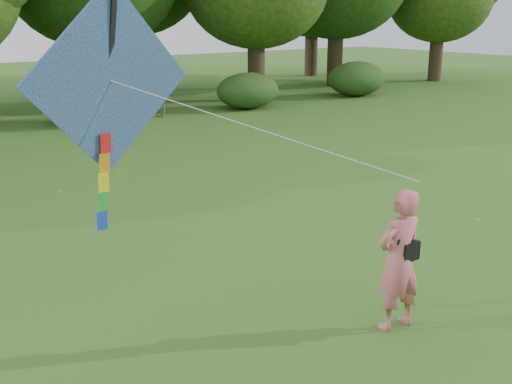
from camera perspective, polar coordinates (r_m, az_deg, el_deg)
ground at (r=9.68m, az=11.23°, el=-10.42°), size 100.00×100.00×0.00m
man_kite_flyer at (r=8.90m, az=12.58°, el=-5.91°), size 0.76×0.53×1.99m
bystander_right at (r=26.75m, az=-8.51°, el=8.21°), size 0.87×0.86×1.47m
crossbody_bag at (r=8.91m, az=13.28°, el=-5.00°), size 0.43×0.20×0.75m
flying_kite at (r=8.52m, az=-12.86°, el=9.36°), size 4.44×2.74×3.23m
fallen_leaves at (r=15.55m, az=0.05°, el=0.10°), size 9.28×14.01×0.01m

